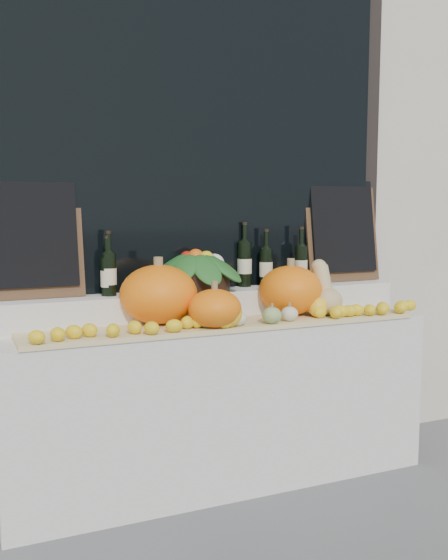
# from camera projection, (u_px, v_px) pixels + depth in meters

# --- Properties ---
(storefront_facade) EXTENTS (7.00, 0.94, 4.50)m
(storefront_facade) POSITION_uv_depth(u_px,v_px,m) (173.00, 84.00, 3.83)
(storefront_facade) COLOR beige
(storefront_facade) RESTS_ON ground
(display_sill) EXTENTS (2.30, 0.55, 0.88)m
(display_sill) POSITION_uv_depth(u_px,v_px,m) (219.00, 403.00, 3.38)
(display_sill) COLOR silver
(display_sill) RESTS_ON ground
(rear_tier) EXTENTS (2.30, 0.25, 0.16)m
(rear_tier) POSITION_uv_depth(u_px,v_px,m) (208.00, 304.00, 3.46)
(rear_tier) COLOR silver
(rear_tier) RESTS_ON display_sill
(straw_bedding) EXTENTS (2.10, 0.32, 0.02)m
(straw_bedding) POSITION_uv_depth(u_px,v_px,m) (228.00, 325.00, 3.22)
(straw_bedding) COLOR tan
(straw_bedding) RESTS_ON display_sill
(pumpkin_left) EXTENTS (0.43, 0.43, 0.30)m
(pumpkin_left) POSITION_uv_depth(u_px,v_px,m) (159.00, 294.00, 3.17)
(pumpkin_left) COLOR orange
(pumpkin_left) RESTS_ON straw_bedding
(pumpkin_right) EXTENTS (0.41, 0.41, 0.27)m
(pumpkin_right) POSITION_uv_depth(u_px,v_px,m) (290.00, 290.00, 3.43)
(pumpkin_right) COLOR orange
(pumpkin_right) RESTS_ON straw_bedding
(pumpkin_center) EXTENTS (0.35, 0.35, 0.19)m
(pumpkin_center) POSITION_uv_depth(u_px,v_px,m) (215.00, 308.00, 3.08)
(pumpkin_center) COLOR orange
(pumpkin_center) RESTS_ON straw_bedding
(butternut_squash) EXTENTS (0.17, 0.22, 0.30)m
(butternut_squash) POSITION_uv_depth(u_px,v_px,m) (325.00, 293.00, 3.44)
(butternut_squash) COLOR tan
(butternut_squash) RESTS_ON straw_bedding
(decorative_gourds) EXTENTS (0.76, 0.18, 0.16)m
(decorative_gourds) POSITION_uv_depth(u_px,v_px,m) (254.00, 314.00, 3.16)
(decorative_gourds) COLOR #32691F
(decorative_gourds) RESTS_ON straw_bedding
(lemon_heap) EXTENTS (2.20, 0.16, 0.06)m
(lemon_heap) POSITION_uv_depth(u_px,v_px,m) (237.00, 320.00, 3.11)
(lemon_heap) COLOR yellow
(lemon_heap) RESTS_ON straw_bedding
(produce_bowl) EXTENTS (0.57, 0.57, 0.24)m
(produce_bowl) POSITION_uv_depth(u_px,v_px,m) (196.00, 270.00, 3.39)
(produce_bowl) COLOR black
(produce_bowl) RESTS_ON rear_tier
(wine_bottle_far_left) EXTENTS (0.08, 0.08, 0.34)m
(wine_bottle_far_left) POSITION_uv_depth(u_px,v_px,m) (109.00, 273.00, 3.22)
(wine_bottle_far_left) COLOR black
(wine_bottle_far_left) RESTS_ON rear_tier
(wine_bottle_near_left) EXTENTS (0.08, 0.08, 0.31)m
(wine_bottle_near_left) POSITION_uv_depth(u_px,v_px,m) (108.00, 276.00, 3.22)
(wine_bottle_near_left) COLOR black
(wine_bottle_near_left) RESTS_ON rear_tier
(wine_bottle_tall) EXTENTS (0.08, 0.08, 0.37)m
(wine_bottle_tall) POSITION_uv_depth(u_px,v_px,m) (244.00, 264.00, 3.59)
(wine_bottle_tall) COLOR black
(wine_bottle_tall) RESTS_ON rear_tier
(wine_bottle_near_right) EXTENTS (0.08, 0.08, 0.33)m
(wine_bottle_near_right) POSITION_uv_depth(u_px,v_px,m) (266.00, 267.00, 3.60)
(wine_bottle_near_right) COLOR black
(wine_bottle_near_right) RESTS_ON rear_tier
(wine_bottle_far_right) EXTENTS (0.08, 0.08, 0.34)m
(wine_bottle_far_right) POSITION_uv_depth(u_px,v_px,m) (301.00, 265.00, 3.67)
(wine_bottle_far_right) COLOR black
(wine_bottle_far_right) RESTS_ON rear_tier
(chalkboard_left) EXTENTS (0.50, 0.12, 0.62)m
(chalkboard_left) POSITION_uv_depth(u_px,v_px,m) (32.00, 234.00, 3.11)
(chalkboard_left) COLOR #4C331E
(chalkboard_left) RESTS_ON rear_tier
(chalkboard_right) EXTENTS (0.50, 0.12, 0.62)m
(chalkboard_right) POSITION_uv_depth(u_px,v_px,m) (342.00, 229.00, 3.83)
(chalkboard_right) COLOR #4C331E
(chalkboard_right) RESTS_ON rear_tier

